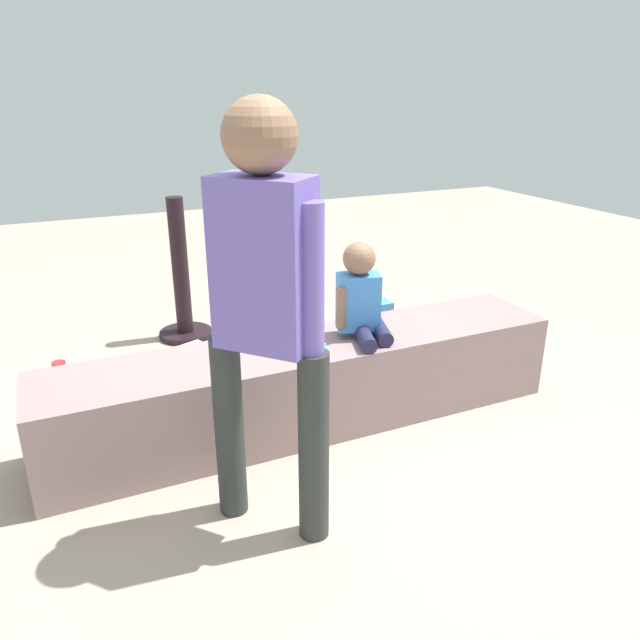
% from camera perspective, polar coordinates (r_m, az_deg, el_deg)
% --- Properties ---
extents(ground_plane, '(12.00, 12.00, 0.00)m').
position_cam_1_polar(ground_plane, '(3.18, -0.90, -9.64)').
color(ground_plane, tan).
extents(concrete_ledge, '(2.62, 0.49, 0.45)m').
position_cam_1_polar(concrete_ledge, '(3.07, -0.92, -6.06)').
color(concrete_ledge, gray).
rests_on(concrete_ledge, ground_plane).
extents(child_seated, '(0.29, 0.35, 0.48)m').
position_cam_1_polar(child_seated, '(2.99, 3.88, 2.27)').
color(child_seated, '#232344').
rests_on(child_seated, concrete_ledge).
extents(adult_standing, '(0.37, 0.38, 1.61)m').
position_cam_1_polar(adult_standing, '(2.08, -5.22, 2.66)').
color(adult_standing, '#2B302E').
rests_on(adult_standing, ground_plane).
extents(cake_plate, '(0.22, 0.22, 0.07)m').
position_cam_1_polar(cake_plate, '(2.89, -1.45, -2.52)').
color(cake_plate, '#4CA5D8').
rests_on(cake_plate, concrete_ledge).
extents(gift_bag, '(0.21, 0.12, 0.36)m').
position_cam_1_polar(gift_bag, '(3.99, 5.22, -0.46)').
color(gift_bag, '#4C99E0').
rests_on(gift_bag, ground_plane).
extents(railing_post, '(0.36, 0.36, 0.97)m').
position_cam_1_polar(railing_post, '(4.20, -12.94, 2.94)').
color(railing_post, black).
rests_on(railing_post, ground_plane).
extents(water_bottle_near_gift, '(0.07, 0.07, 0.19)m').
position_cam_1_polar(water_bottle_near_gift, '(4.00, 11.94, -1.99)').
color(water_bottle_near_gift, silver).
rests_on(water_bottle_near_gift, ground_plane).
extents(party_cup_red, '(0.08, 0.08, 0.10)m').
position_cam_1_polar(party_cup_red, '(3.93, -23.44, -4.34)').
color(party_cup_red, red).
rests_on(party_cup_red, ground_plane).
extents(cake_box_white, '(0.35, 0.36, 0.11)m').
position_cam_1_polar(cake_box_white, '(3.80, -11.95, -3.75)').
color(cake_box_white, white).
rests_on(cake_box_white, ground_plane).
extents(handbag_black_leather, '(0.26, 0.15, 0.30)m').
position_cam_1_polar(handbag_black_leather, '(3.42, -13.66, -5.87)').
color(handbag_black_leather, black).
rests_on(handbag_black_leather, ground_plane).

